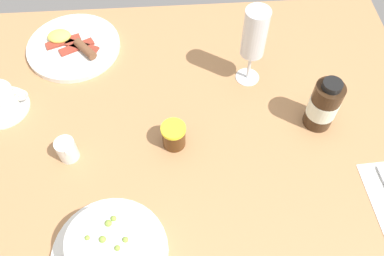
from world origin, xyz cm
name	(u,v)px	position (x,y,z in cm)	size (l,w,h in cm)	color
ground_plane	(191,130)	(0.00, 0.00, -1.50)	(110.00, 84.00, 3.00)	#B27F51
porridge_bowl	(107,248)	(-16.85, -27.83, 4.01)	(21.74, 21.74, 9.31)	white
creamer_jug	(67,150)	(-26.59, -5.98, 2.80)	(4.21, 5.14, 5.91)	white
wine_glass	(254,36)	(15.04, 13.76, 13.72)	(5.82, 5.82, 20.68)	white
jam_jar	(174,136)	(-3.89, -4.11, 3.05)	(5.35, 5.35, 6.02)	#4C290F
sauce_bottle_brown	(323,105)	(28.90, -0.57, 6.28)	(6.46, 6.46, 13.67)	#382314
breakfast_plate	(73,46)	(-28.83, 26.74, 0.93)	(23.93, 23.93, 3.70)	white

